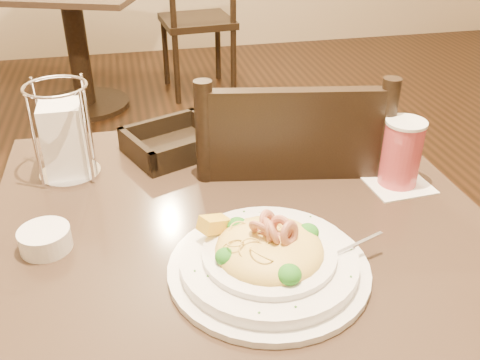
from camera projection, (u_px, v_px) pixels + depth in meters
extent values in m
cube|color=#443327|center=(242.00, 230.00, 0.97)|extent=(0.90, 0.90, 0.03)
cylinder|color=black|center=(86.00, 104.00, 3.28)|extent=(0.52, 0.52, 0.03)
cylinder|color=black|center=(78.00, 49.00, 3.11)|extent=(0.12, 0.12, 0.66)
cube|color=black|center=(279.00, 231.00, 1.40)|extent=(0.49, 0.49, 0.04)
cylinder|color=black|center=(327.00, 257.00, 1.68)|extent=(0.04, 0.04, 0.43)
cylinder|color=black|center=(213.00, 260.00, 1.67)|extent=(0.04, 0.04, 0.43)
cylinder|color=black|center=(353.00, 345.00, 1.37)|extent=(0.04, 0.04, 0.43)
cylinder|color=black|center=(212.00, 349.00, 1.36)|extent=(0.04, 0.04, 0.43)
cylinder|color=black|center=(377.00, 183.00, 1.13)|extent=(0.04, 0.04, 0.46)
cylinder|color=black|center=(206.00, 186.00, 1.11)|extent=(0.04, 0.04, 0.46)
cube|color=black|center=(295.00, 142.00, 1.07)|extent=(0.36, 0.09, 0.22)
cube|color=black|center=(197.00, 21.00, 3.31)|extent=(0.46, 0.46, 0.04)
cylinder|color=black|center=(218.00, 48.00, 3.62)|extent=(0.04, 0.04, 0.43)
cylinder|color=black|center=(165.00, 53.00, 3.53)|extent=(0.04, 0.04, 0.43)
cylinder|color=black|center=(234.00, 64.00, 3.32)|extent=(0.04, 0.04, 0.43)
cylinder|color=black|center=(177.00, 70.00, 3.23)|extent=(0.04, 0.04, 0.43)
cylinder|color=white|center=(269.00, 269.00, 0.85)|extent=(0.32, 0.32, 0.01)
cylinder|color=white|center=(269.00, 261.00, 0.84)|extent=(0.28, 0.28, 0.02)
cylinder|color=white|center=(269.00, 253.00, 0.83)|extent=(0.21, 0.21, 0.01)
ellipsoid|color=#E2C052|center=(269.00, 250.00, 0.83)|extent=(0.17, 0.17, 0.06)
cube|color=yellow|center=(214.00, 224.00, 0.86)|extent=(0.06, 0.05, 0.04)
cube|color=silver|center=(353.00, 246.00, 0.85)|extent=(0.12, 0.04, 0.01)
cube|color=silver|center=(314.00, 249.00, 0.83)|extent=(0.03, 0.03, 0.00)
torus|color=#E2C052|center=(261.00, 239.00, 0.80)|extent=(0.03, 0.04, 0.03)
torus|color=#E2C052|center=(275.00, 239.00, 0.83)|extent=(0.05, 0.05, 0.01)
torus|color=#E2C052|center=(235.00, 243.00, 0.80)|extent=(0.04, 0.04, 0.01)
torus|color=#E2C052|center=(252.00, 250.00, 0.79)|extent=(0.05, 0.05, 0.03)
torus|color=#E2C052|center=(263.00, 255.00, 0.78)|extent=(0.04, 0.05, 0.04)
torus|color=#E2C052|center=(284.00, 234.00, 0.82)|extent=(0.04, 0.03, 0.02)
torus|color=#E2C052|center=(277.00, 247.00, 0.82)|extent=(0.04, 0.04, 0.03)
torus|color=#E2C052|center=(263.00, 247.00, 0.80)|extent=(0.03, 0.03, 0.01)
torus|color=#E2C052|center=(268.00, 243.00, 0.82)|extent=(0.04, 0.04, 0.02)
torus|color=#E2C052|center=(272.00, 230.00, 0.83)|extent=(0.04, 0.04, 0.02)
torus|color=#E2C052|center=(269.00, 244.00, 0.82)|extent=(0.05, 0.05, 0.02)
torus|color=#E2C052|center=(239.00, 230.00, 0.84)|extent=(0.04, 0.04, 0.02)
torus|color=#E2C052|center=(275.00, 258.00, 0.80)|extent=(0.05, 0.05, 0.03)
torus|color=#E2C052|center=(249.00, 236.00, 0.83)|extent=(0.06, 0.06, 0.02)
torus|color=#E2C052|center=(242.00, 250.00, 0.80)|extent=(0.04, 0.04, 0.01)
torus|color=#E2C052|center=(231.00, 250.00, 0.80)|extent=(0.04, 0.04, 0.02)
torus|color=#E2C052|center=(269.00, 240.00, 0.82)|extent=(0.04, 0.04, 0.02)
torus|color=tan|center=(267.00, 230.00, 0.81)|extent=(0.02, 0.04, 0.04)
torus|color=tan|center=(268.00, 223.00, 0.82)|extent=(0.05, 0.05, 0.04)
torus|color=tan|center=(260.00, 230.00, 0.81)|extent=(0.05, 0.05, 0.04)
torus|color=tan|center=(273.00, 233.00, 0.80)|extent=(0.03, 0.04, 0.04)
torus|color=tan|center=(289.00, 234.00, 0.80)|extent=(0.04, 0.04, 0.04)
torus|color=tan|center=(280.00, 228.00, 0.81)|extent=(0.04, 0.04, 0.04)
ellipsoid|color=#1A6216|center=(308.00, 232.00, 0.85)|extent=(0.04, 0.04, 0.03)
ellipsoid|color=#1A6216|center=(237.00, 226.00, 0.87)|extent=(0.03, 0.03, 0.03)
ellipsoid|color=#1A6216|center=(226.00, 257.00, 0.80)|extent=(0.03, 0.03, 0.02)
ellipsoid|color=#1A6216|center=(289.00, 274.00, 0.76)|extent=(0.04, 0.04, 0.03)
cube|color=#266619|center=(324.00, 233.00, 0.88)|extent=(0.00, 0.00, 0.00)
cube|color=#266619|center=(244.00, 211.00, 0.94)|extent=(0.00, 0.00, 0.00)
cube|color=#266619|center=(260.00, 213.00, 0.93)|extent=(0.00, 0.00, 0.00)
cube|color=#266619|center=(310.00, 217.00, 0.92)|extent=(0.00, 0.00, 0.00)
cube|color=#266619|center=(351.00, 276.00, 0.79)|extent=(0.00, 0.00, 0.00)
cube|color=#266619|center=(351.00, 249.00, 0.85)|extent=(0.00, 0.00, 0.00)
cube|color=#266619|center=(230.00, 220.00, 0.91)|extent=(0.00, 0.00, 0.00)
cube|color=#266619|center=(296.00, 307.00, 0.74)|extent=(0.00, 0.00, 0.00)
cube|color=#266619|center=(208.00, 276.00, 0.79)|extent=(0.00, 0.00, 0.00)
cube|color=#266619|center=(259.00, 313.00, 0.73)|extent=(0.00, 0.00, 0.00)
cube|color=#266619|center=(208.00, 226.00, 0.90)|extent=(0.00, 0.00, 0.00)
cube|color=#266619|center=(195.00, 271.00, 0.80)|extent=(0.00, 0.00, 0.00)
cube|color=white|center=(396.00, 183.00, 1.09)|extent=(0.13, 0.13, 0.00)
cylinder|color=#C2444B|center=(401.00, 153.00, 1.05)|extent=(0.08, 0.08, 0.13)
cylinder|color=white|center=(407.00, 123.00, 1.02)|extent=(0.08, 0.08, 0.01)
cube|color=black|center=(175.00, 149.00, 1.20)|extent=(0.25, 0.23, 0.01)
cube|color=black|center=(209.00, 128.00, 1.24)|extent=(0.08, 0.15, 0.04)
cube|color=black|center=(137.00, 149.00, 1.14)|extent=(0.08, 0.15, 0.04)
cube|color=black|center=(158.00, 126.00, 1.24)|extent=(0.19, 0.09, 0.04)
cube|color=black|center=(191.00, 150.00, 1.14)|extent=(0.19, 0.09, 0.04)
cylinder|color=silver|center=(71.00, 173.00, 1.12)|extent=(0.12, 0.12, 0.01)
torus|color=silver|center=(55.00, 87.00, 1.02)|extent=(0.12, 0.12, 0.01)
cube|color=white|center=(64.00, 139.00, 1.08)|extent=(0.10, 0.10, 0.15)
cylinder|color=silver|center=(35.00, 143.00, 1.02)|extent=(0.01, 0.01, 0.19)
cylinder|color=silver|center=(87.00, 138.00, 1.04)|extent=(0.01, 0.01, 0.19)
cylinder|color=silver|center=(40.00, 122.00, 1.10)|extent=(0.01, 0.01, 0.19)
cylinder|color=silver|center=(88.00, 118.00, 1.12)|extent=(0.01, 0.01, 0.19)
cylinder|color=white|center=(244.00, 153.00, 1.19)|extent=(0.19, 0.19, 0.01)
cylinder|color=white|center=(45.00, 239.00, 0.89)|extent=(0.10, 0.10, 0.04)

